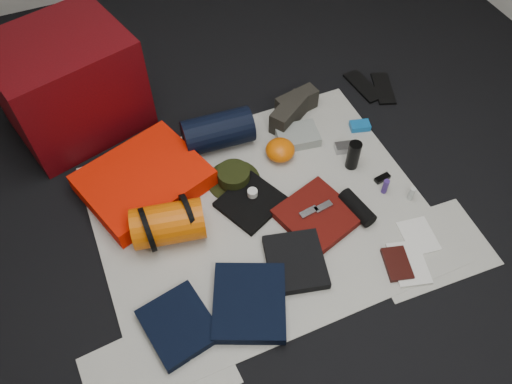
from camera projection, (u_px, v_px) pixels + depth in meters
name	position (u px, v px, depth m)	size (l,w,h in m)	color
floor	(261.00, 214.00, 2.51)	(4.50, 4.50, 0.02)	black
newspaper_mat	(261.00, 213.00, 2.50)	(1.60, 1.30, 0.01)	silver
newspaper_sheet_front_left	(159.00, 371.00, 2.04)	(0.58, 0.40, 0.00)	silver
newspaper_sheet_front_right	(428.00, 248.00, 2.38)	(0.58, 0.40, 0.00)	silver
red_cabinet	(69.00, 84.00, 2.66)	(0.67, 0.56, 0.56)	#51050A
sleeping_pad	(144.00, 180.00, 2.55)	(0.59, 0.48, 0.11)	red
stuff_sack	(168.00, 224.00, 2.34)	(0.20, 0.20, 0.34)	#D15503
sack_strap_left	(147.00, 230.00, 2.31)	(0.22, 0.22, 0.03)	black
sack_strap_right	(188.00, 216.00, 2.36)	(0.22, 0.22, 0.03)	black
navy_duffel	(218.00, 131.00, 2.70)	(0.20, 0.20, 0.38)	black
boonie_brim	(234.00, 180.00, 2.62)	(0.28, 0.28, 0.01)	black
boonie_crown	(234.00, 176.00, 2.58)	(0.17, 0.17, 0.07)	black
hiking_boot_left	(289.00, 114.00, 2.82)	(0.27, 0.10, 0.13)	black
hiking_boot_right	(297.00, 103.00, 2.88)	(0.25, 0.09, 0.12)	black
flip_flop_left	(363.00, 86.00, 3.05)	(0.11, 0.28, 0.02)	black
flip_flop_right	(383.00, 88.00, 3.04)	(0.10, 0.28, 0.02)	black
trousers_navy_a	(179.00, 325.00, 2.13)	(0.27, 0.31, 0.05)	black
trousers_navy_b	(249.00, 302.00, 2.18)	(0.31, 0.36, 0.06)	black
trousers_charcoal	(295.00, 262.00, 2.31)	(0.26, 0.30, 0.05)	black
black_tshirt	(251.00, 202.00, 2.52)	(0.29, 0.27, 0.03)	black
red_shirt	(317.00, 216.00, 2.46)	(0.33, 0.33, 0.04)	#4F0C08
orange_stuff_sack	(280.00, 150.00, 2.68)	(0.16, 0.16, 0.10)	#D15503
first_aid_pouch	(298.00, 136.00, 2.77)	(0.23, 0.17, 0.06)	gray
water_bottle	(353.00, 155.00, 2.61)	(0.07, 0.07, 0.17)	black
speaker	(357.00, 208.00, 2.47)	(0.08, 0.08, 0.21)	black
compact_camera	(345.00, 148.00, 2.73)	(0.10, 0.06, 0.04)	#9E9EA2
cyan_case	(360.00, 126.00, 2.83)	(0.11, 0.07, 0.04)	#105A9D
toiletry_purple	(385.00, 186.00, 2.54)	(0.03, 0.03, 0.09)	navy
toiletry_clear	(411.00, 194.00, 2.52)	(0.03, 0.03, 0.08)	#B6BCB7
paperback_book	(397.00, 264.00, 2.31)	(0.11, 0.17, 0.02)	black
map_booklet	(409.00, 263.00, 2.32)	(0.16, 0.23, 0.01)	silver
map_printout	(418.00, 236.00, 2.41)	(0.15, 0.20, 0.01)	silver
sunglasses	(382.00, 178.00, 2.62)	(0.09, 0.03, 0.02)	black
key_cluster	(183.00, 354.00, 2.07)	(0.07, 0.07, 0.01)	#9E9EA2
tape_roll	(252.00, 193.00, 2.51)	(0.05, 0.05, 0.04)	silver
energy_bar_a	(309.00, 212.00, 2.44)	(0.10, 0.04, 0.01)	#9E9EA2
energy_bar_b	(323.00, 207.00, 2.46)	(0.10, 0.04, 0.01)	#9E9EA2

